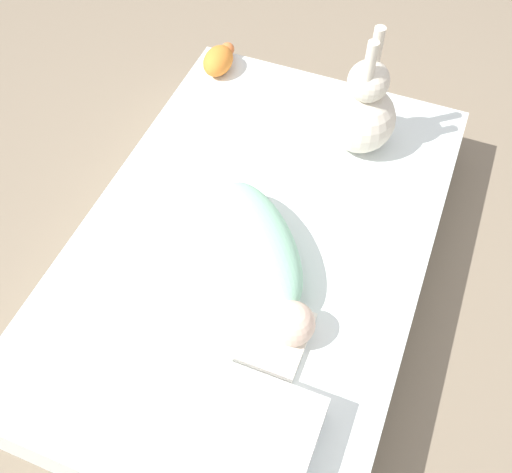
{
  "coord_description": "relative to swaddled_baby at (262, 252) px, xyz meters",
  "views": [
    {
      "loc": [
        -0.93,
        -0.38,
        1.59
      ],
      "look_at": [
        -0.03,
        -0.02,
        0.26
      ],
      "focal_mm": 42.0,
      "sensor_mm": 36.0,
      "label": 1
    }
  ],
  "objects": [
    {
      "name": "pillow",
      "position": [
        -0.53,
        -0.14,
        -0.02
      ],
      "size": [
        0.4,
        0.3,
        0.1
      ],
      "color": "white",
      "rests_on": "bed_mattress"
    },
    {
      "name": "bunny_plush",
      "position": [
        0.55,
        -0.11,
        0.07
      ],
      "size": [
        0.21,
        0.21,
        0.41
      ],
      "color": "beige",
      "rests_on": "bed_mattress"
    },
    {
      "name": "bed_mattress",
      "position": [
        0.09,
        0.06,
        -0.17
      ],
      "size": [
        1.48,
        0.96,
        0.21
      ],
      "color": "white",
      "rests_on": "ground_plane"
    },
    {
      "name": "turtle_plush",
      "position": [
        0.72,
        0.45,
        -0.02
      ],
      "size": [
        0.18,
        0.1,
        0.09
      ],
      "color": "orange",
      "rests_on": "bed_mattress"
    },
    {
      "name": "ground_plane",
      "position": [
        0.09,
        0.06,
        -0.28
      ],
      "size": [
        12.0,
        12.0,
        0.0
      ],
      "primitive_type": "plane",
      "color": "#7A6B56"
    },
    {
      "name": "swaddled_baby",
      "position": [
        0.0,
        0.0,
        0.0
      ],
      "size": [
        0.47,
        0.44,
        0.14
      ],
      "rotation": [
        0.0,
        0.0,
        3.86
      ],
      "color": "#99D6B2",
      "rests_on": "bed_mattress"
    },
    {
      "name": "burp_cloth",
      "position": [
        -0.19,
        -0.11,
        -0.06
      ],
      "size": [
        0.2,
        0.16,
        0.02
      ],
      "color": "white",
      "rests_on": "bed_mattress"
    }
  ]
}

